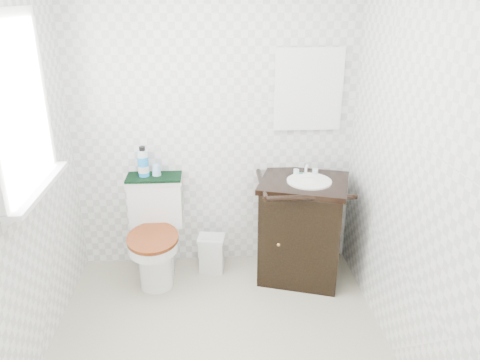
{
  "coord_description": "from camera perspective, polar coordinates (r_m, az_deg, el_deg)",
  "views": [
    {
      "loc": [
        -0.02,
        -2.31,
        2.12
      ],
      "look_at": [
        0.17,
        0.75,
        0.9
      ],
      "focal_mm": 35.0,
      "sensor_mm": 36.0,
      "label": 1
    }
  ],
  "objects": [
    {
      "name": "vanity",
      "position": [
        3.69,
        7.58,
        -5.67
      ],
      "size": [
        0.77,
        0.71,
        0.92
      ],
      "color": "black",
      "rests_on": "floor"
    },
    {
      "name": "trash_bin",
      "position": [
        3.86,
        -3.48,
        -8.89
      ],
      "size": [
        0.23,
        0.2,
        0.31
      ],
      "color": "silver",
      "rests_on": "floor"
    },
    {
      "name": "mirror",
      "position": [
        3.62,
        8.33,
        10.86
      ],
      "size": [
        0.5,
        0.02,
        0.6
      ],
      "primitive_type": "cube",
      "color": "silver",
      "rests_on": "wall_back"
    },
    {
      "name": "toilet",
      "position": [
        3.75,
        -10.18,
        -6.79
      ],
      "size": [
        0.43,
        0.63,
        0.79
      ],
      "color": "white",
      "rests_on": "floor"
    },
    {
      "name": "wall_back",
      "position": [
        3.63,
        -3.22,
        7.01
      ],
      "size": [
        2.4,
        0.0,
        2.4
      ],
      "primitive_type": "plane",
      "rotation": [
        1.57,
        0.0,
        0.0
      ],
      "color": "white",
      "rests_on": "ground"
    },
    {
      "name": "window",
      "position": [
        2.82,
        -25.63,
        7.98
      ],
      "size": [
        0.02,
        0.7,
        0.9
      ],
      "primitive_type": "cube",
      "color": "white",
      "rests_on": "wall_left"
    },
    {
      "name": "floor",
      "position": [
        3.13,
        -2.47,
        -20.84
      ],
      "size": [
        2.4,
        2.4,
        0.0
      ],
      "primitive_type": "plane",
      "color": "#B4AE91",
      "rests_on": "ground"
    },
    {
      "name": "wall_front",
      "position": [
        1.44,
        -2.09,
        -17.92
      ],
      "size": [
        2.4,
        0.0,
        2.4
      ],
      "primitive_type": "plane",
      "rotation": [
        -1.57,
        0.0,
        0.0
      ],
      "color": "white",
      "rests_on": "ground"
    },
    {
      "name": "wall_right",
      "position": [
        2.73,
        20.88,
        0.54
      ],
      "size": [
        0.0,
        2.4,
        2.4
      ],
      "primitive_type": "plane",
      "rotation": [
        1.57,
        0.0,
        -1.57
      ],
      "color": "white",
      "rests_on": "ground"
    },
    {
      "name": "wall_left",
      "position": [
        2.71,
        -26.85,
        -0.55
      ],
      "size": [
        0.0,
        2.4,
        2.4
      ],
      "primitive_type": "plane",
      "rotation": [
        1.57,
        0.0,
        1.57
      ],
      "color": "white",
      "rests_on": "ground"
    },
    {
      "name": "mouthwash_bottle",
      "position": [
        3.65,
        -11.72,
        2.09
      ],
      "size": [
        0.08,
        0.08,
        0.24
      ],
      "color": "#1A87DD",
      "rests_on": "towel"
    },
    {
      "name": "soap_bar",
      "position": [
        3.64,
        7.31,
        0.8
      ],
      "size": [
        0.07,
        0.05,
        0.02
      ],
      "primitive_type": "ellipsoid",
      "color": "#166D60",
      "rests_on": "vanity"
    },
    {
      "name": "towel",
      "position": [
        3.67,
        -10.45,
        0.35
      ],
      "size": [
        0.42,
        0.22,
        0.02
      ],
      "primitive_type": "cube",
      "color": "black",
      "rests_on": "toilet"
    },
    {
      "name": "cup",
      "position": [
        3.67,
        -10.15,
        1.23
      ],
      "size": [
        0.07,
        0.07,
        0.09
      ],
      "primitive_type": "cone",
      "color": "#9ACCFC",
      "rests_on": "towel"
    }
  ]
}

